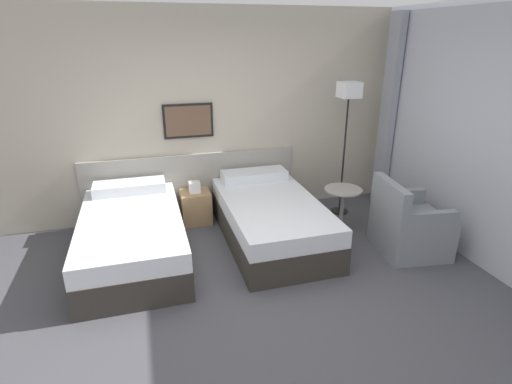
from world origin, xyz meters
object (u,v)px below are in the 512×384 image
object	(u,v)px
floor_lamp	(348,104)
side_table	(342,202)
bed_near_window	(271,219)
armchair	(408,228)
nightstand	(196,206)
bed_near_door	(133,236)

from	to	relation	value
floor_lamp	side_table	bearing A→B (deg)	-116.24
bed_near_window	side_table	world-z (taller)	bed_near_window
bed_near_window	armchair	world-z (taller)	armchair
bed_near_window	side_table	size ratio (longest dim) A/B	3.41
bed_near_window	side_table	xyz separation A→B (m)	(0.93, -0.05, 0.13)
nightstand	side_table	bearing A→B (deg)	-24.50
bed_near_door	floor_lamp	size ratio (longest dim) A/B	1.09
bed_near_door	floor_lamp	xyz separation A→B (m)	(2.81, 0.50, 1.25)
bed_near_door	side_table	distance (m)	2.54
nightstand	armchair	size ratio (longest dim) A/B	0.66
bed_near_door	nightstand	xyz separation A→B (m)	(0.81, 0.74, -0.04)
bed_near_door	nightstand	distance (m)	1.10
bed_near_window	armchair	distance (m)	1.60
side_table	armchair	size ratio (longest dim) A/B	0.67
bed_near_window	nightstand	distance (m)	1.10
bed_near_window	armchair	size ratio (longest dim) A/B	2.29
nightstand	floor_lamp	bearing A→B (deg)	-6.94
nightstand	side_table	distance (m)	1.91
nightstand	side_table	world-z (taller)	side_table
nightstand	bed_near_door	bearing A→B (deg)	-137.23
bed_near_window	nightstand	xyz separation A→B (m)	(-0.81, 0.74, -0.04)
bed_near_door	armchair	size ratio (longest dim) A/B	2.29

